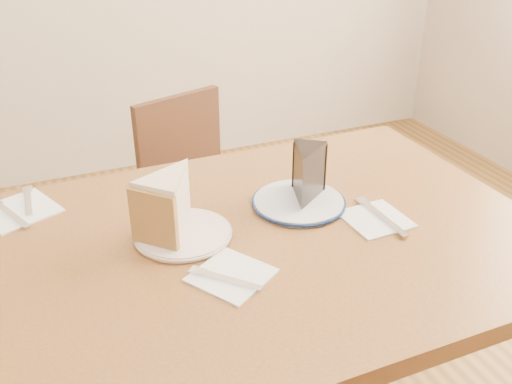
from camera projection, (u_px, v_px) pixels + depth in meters
The scene contains 13 objects.
table at pixel (251, 277), 1.19m from camera, with size 1.20×0.80×0.75m.
chair_far at pixel (203, 201), 1.93m from camera, with size 0.48×0.48×0.77m.
plate_cream at pixel (183, 234), 1.15m from camera, with size 0.19×0.19×0.01m, color white.
plate_navy at pixel (299, 202), 1.26m from camera, with size 0.20×0.20×0.01m, color silver.
carrot_cake at pixel (173, 203), 1.13m from camera, with size 0.10×0.14×0.11m, color white, non-canonical shape.
chocolate_cake at pixel (306, 177), 1.23m from camera, with size 0.07×0.10×0.11m, color black, non-canonical shape.
napkin_cream at pixel (232, 275), 1.03m from camera, with size 0.13×0.13×0.00m, color white.
napkin_navy at pixel (376, 219), 1.20m from camera, with size 0.13×0.13×0.00m, color white.
napkin_spare at pixel (19, 210), 1.24m from camera, with size 0.14×0.14×0.00m, color white.
fork_cream at pixel (226, 279), 1.01m from camera, with size 0.01×0.14×0.00m, color silver.
knife_navy at pixel (382, 217), 1.21m from camera, with size 0.02×0.17×0.00m, color silver.
fork_spare at pixel (28, 201), 1.26m from camera, with size 0.01×0.14×0.00m, color silver.
knife_spare at pixel (10, 214), 1.22m from camera, with size 0.01×0.16×0.00m, color silver.
Camera 1 is at (-0.37, -0.89, 1.38)m, focal length 40.00 mm.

